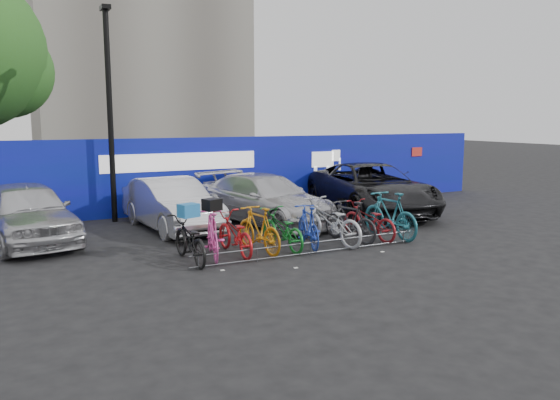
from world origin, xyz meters
TOP-DOWN VIEW (x-y plane):
  - ground at (0.00, 0.00)m, footprint 100.00×100.00m
  - hoarding at (0.01, 6.00)m, footprint 22.00×0.18m
  - lamppost at (-3.20, 5.40)m, footprint 0.25×0.50m
  - bike_rack at (-0.00, -0.60)m, footprint 5.60×0.03m
  - car_0 at (-5.58, 3.50)m, footprint 2.54×4.69m
  - car_1 at (-2.00, 3.52)m, footprint 1.92×4.36m
  - car_2 at (0.68, 3.22)m, footprint 3.23×5.19m
  - car_3 at (4.44, 3.28)m, footprint 3.59×6.07m
  - bike_0 at (-2.60, -0.01)m, footprint 0.69×1.87m
  - bike_1 at (-2.04, 0.12)m, footprint 0.87×1.82m
  - bike_2 at (-1.50, 0.21)m, footprint 0.68×1.82m
  - bike_3 at (-0.94, 0.12)m, footprint 0.73×1.82m
  - bike_4 at (-0.33, 0.17)m, footprint 0.75×1.83m
  - bike_5 at (0.31, 0.06)m, footprint 0.85×1.74m
  - bike_6 at (0.94, 0.11)m, footprint 1.12×2.18m
  - bike_7 at (1.52, 0.13)m, footprint 0.86×1.77m
  - bike_8 at (2.09, 0.14)m, footprint 0.90×1.90m
  - bike_9 at (2.66, 0.02)m, footprint 0.68×2.01m
  - cargo_crate at (-2.60, -0.01)m, footprint 0.46×0.40m
  - cargo_topcase at (-2.04, 0.12)m, footprint 0.42×0.40m

SIDE VIEW (x-z plane):
  - ground at x=0.00m, z-range 0.00..0.00m
  - bike_rack at x=0.00m, z-range 0.01..0.31m
  - bike_4 at x=-0.33m, z-range 0.00..0.94m
  - bike_2 at x=-1.50m, z-range 0.00..0.95m
  - bike_8 at x=2.09m, z-range 0.00..0.96m
  - bike_0 at x=-2.60m, z-range 0.00..0.97m
  - bike_5 at x=0.31m, z-range 0.00..1.01m
  - bike_7 at x=1.52m, z-range 0.00..1.03m
  - bike_1 at x=-2.04m, z-range 0.00..1.05m
  - bike_3 at x=-0.94m, z-range 0.00..1.06m
  - bike_6 at x=0.94m, z-range 0.00..1.09m
  - bike_9 at x=2.66m, z-range 0.00..1.19m
  - car_1 at x=-2.00m, z-range 0.00..1.39m
  - car_2 at x=0.68m, z-range 0.00..1.40m
  - car_0 at x=-5.58m, z-range 0.00..1.51m
  - car_3 at x=4.44m, z-range 0.00..1.58m
  - cargo_crate at x=-2.60m, z-range 0.97..1.25m
  - cargo_topcase at x=-2.04m, z-range 1.05..1.31m
  - hoarding at x=0.01m, z-range 0.00..2.40m
  - lamppost at x=-3.20m, z-range 0.22..6.33m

